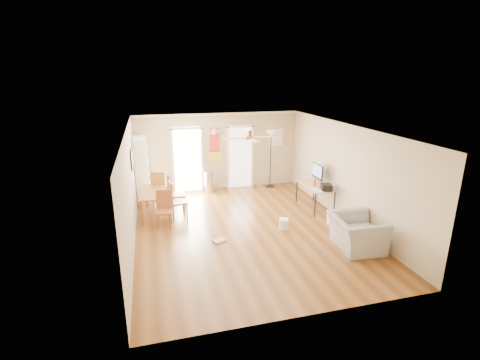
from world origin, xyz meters
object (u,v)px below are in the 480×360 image
object	(u,v)px
dining_table	(157,203)
wastebasket_b	(332,218)
computer_desk	(315,197)
trash_can	(210,182)
dining_chair_near	(164,210)
dining_chair_far	(160,188)
bookshelf	(142,169)
dining_chair_right_b	(178,200)
armchair	(356,233)
printer	(326,187)
torchiere_lamp	(271,159)
wastebasket_a	(284,224)
dining_chair_right_a	(176,193)

from	to	relation	value
dining_table	wastebasket_b	xyz separation A→B (m)	(4.48, -1.79, -0.19)
computer_desk	wastebasket_b	bearing A→B (deg)	-91.59
trash_can	dining_chair_near	bearing A→B (deg)	-123.09
dining_chair_far	trash_can	bearing A→B (deg)	-141.31
bookshelf	computer_desk	world-z (taller)	bookshelf
computer_desk	dining_chair_right_b	bearing A→B (deg)	176.34
dining_chair_near	armchair	bearing A→B (deg)	-19.60
dining_chair_far	dining_chair_right_b	bearing A→B (deg)	122.37
dining_table	computer_desk	distance (m)	4.56
printer	wastebasket_b	bearing A→B (deg)	-83.03
bookshelf	wastebasket_b	size ratio (longest dim) A/B	6.10
wastebasket_b	printer	bearing A→B (deg)	79.64
dining_chair_near	dining_chair_far	distance (m)	1.69
dining_table	printer	size ratio (longest dim) A/B	4.15
trash_can	printer	size ratio (longest dim) A/B	2.07
printer	wastebasket_b	size ratio (longest dim) A/B	1.03
wastebasket_b	dining_chair_far	bearing A→B (deg)	149.19
dining_chair_right_b	torchiere_lamp	world-z (taller)	torchiere_lamp
dining_chair_near	wastebasket_a	xyz separation A→B (m)	(2.96, -0.92, -0.34)
wastebasket_a	wastebasket_b	size ratio (longest dim) A/B	0.86
trash_can	printer	xyz separation A→B (m)	(2.83, -2.78, 0.46)
dining_table	wastebasket_b	size ratio (longest dim) A/B	4.29
trash_can	torchiere_lamp	size ratio (longest dim) A/B	0.35
dining_chair_right_b	printer	distance (m)	4.13
dining_chair_near	wastebasket_b	distance (m)	4.45
dining_table	printer	bearing A→B (deg)	-14.03
trash_can	dining_chair_right_b	bearing A→B (deg)	-121.10
dining_chair_right_a	armchair	world-z (taller)	dining_chair_right_a
torchiere_lamp	armchair	xyz separation A→B (m)	(0.38, -4.78, -0.62)
torchiere_lamp	computer_desk	size ratio (longest dim) A/B	1.49
dining_chair_far	computer_desk	xyz separation A→B (m)	(4.40, -1.46, -0.18)
dining_chair_right_a	bookshelf	bearing A→B (deg)	34.68
dining_chair_right_b	wastebasket_b	bearing A→B (deg)	-117.57
dining_chair_right_b	dining_chair_near	xyz separation A→B (m)	(-0.41, -0.48, -0.05)
computer_desk	armchair	xyz separation A→B (m)	(-0.21, -2.53, 0.02)
dining_table	torchiere_lamp	size ratio (longest dim) A/B	0.70
bookshelf	armchair	size ratio (longest dim) A/B	1.69
dining_chair_right_a	printer	bearing A→B (deg)	-109.17
dining_table	torchiere_lamp	distance (m)	4.28
torchiere_lamp	armchair	world-z (taller)	torchiere_lamp
computer_desk	dining_table	bearing A→B (deg)	171.84
printer	trash_can	bearing A→B (deg)	152.86
bookshelf	dining_table	bearing A→B (deg)	-75.43
bookshelf	armchair	xyz separation A→B (m)	(4.68, -4.59, -0.61)
dining_chair_right_b	dining_chair_near	world-z (taller)	dining_chair_right_b
dining_chair_right_a	dining_chair_right_b	size ratio (longest dim) A/B	1.07
bookshelf	computer_desk	bearing A→B (deg)	-23.34
printer	bookshelf	bearing A→B (deg)	170.13
bookshelf	dining_chair_far	world-z (taller)	bookshelf
computer_desk	wastebasket_a	world-z (taller)	computer_desk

